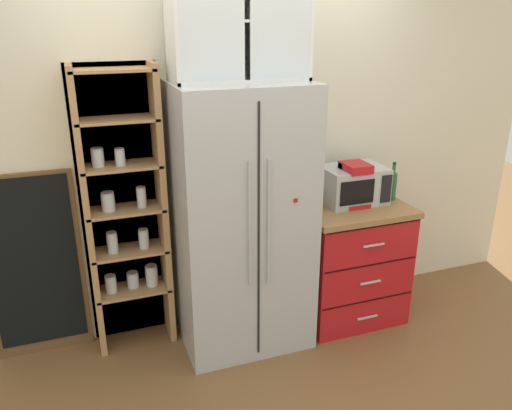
{
  "coord_description": "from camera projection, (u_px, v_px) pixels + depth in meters",
  "views": [
    {
      "loc": [
        -0.96,
        -2.9,
        2.15
      ],
      "look_at": [
        0.1,
        0.03,
        0.98
      ],
      "focal_mm": 35.47,
      "sensor_mm": 36.0,
      "label": 1
    }
  ],
  "objects": [
    {
      "name": "ground_plane",
      "position": [
        244.0,
        336.0,
        3.62
      ],
      "size": [
        10.74,
        10.74,
        0.0
      ],
      "primitive_type": "plane",
      "color": "brown"
    },
    {
      "name": "wall_back_cream",
      "position": [
        224.0,
        150.0,
        3.52
      ],
      "size": [
        5.03,
        0.1,
        2.55
      ],
      "primitive_type": "cube",
      "color": "silver",
      "rests_on": "ground"
    },
    {
      "name": "refrigerator",
      "position": [
        242.0,
        219.0,
        3.33
      ],
      "size": [
        0.85,
        0.66,
        1.79
      ],
      "color": "#B7BABF",
      "rests_on": "ground"
    },
    {
      "name": "pantry_shelf_column",
      "position": [
        125.0,
        210.0,
        3.3
      ],
      "size": [
        0.55,
        0.28,
        1.9
      ],
      "color": "brown",
      "rests_on": "ground"
    },
    {
      "name": "counter_cabinet",
      "position": [
        348.0,
        260.0,
        3.76
      ],
      "size": [
        0.77,
        0.65,
        0.89
      ],
      "color": "red",
      "rests_on": "ground"
    },
    {
      "name": "microwave",
      "position": [
        353.0,
        185.0,
        3.61
      ],
      "size": [
        0.44,
        0.33,
        0.26
      ],
      "color": "#B7BABF",
      "rests_on": "counter_cabinet"
    },
    {
      "name": "coffee_maker",
      "position": [
        353.0,
        183.0,
        3.56
      ],
      "size": [
        0.17,
        0.2,
        0.31
      ],
      "color": "red",
      "rests_on": "counter_cabinet"
    },
    {
      "name": "mug_sage",
      "position": [
        313.0,
        203.0,
        3.5
      ],
      "size": [
        0.11,
        0.08,
        0.09
      ],
      "color": "#8CA37F",
      "rests_on": "counter_cabinet"
    },
    {
      "name": "mug_cream",
      "position": [
        357.0,
        202.0,
        3.54
      ],
      "size": [
        0.12,
        0.09,
        0.08
      ],
      "color": "silver",
      "rests_on": "counter_cabinet"
    },
    {
      "name": "bottle_green",
      "position": [
        393.0,
        183.0,
        3.67
      ],
      "size": [
        0.06,
        0.06,
        0.28
      ],
      "color": "#285B33",
      "rests_on": "counter_cabinet"
    },
    {
      "name": "upper_cabinet",
      "position": [
        237.0,
        21.0,
        2.94
      ],
      "size": [
        0.82,
        0.32,
        0.68
      ],
      "color": "silver",
      "rests_on": "refrigerator"
    },
    {
      "name": "chalkboard_menu",
      "position": [
        34.0,
        266.0,
        3.26
      ],
      "size": [
        0.6,
        0.04,
        1.26
      ],
      "color": "brown",
      "rests_on": "ground"
    }
  ]
}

